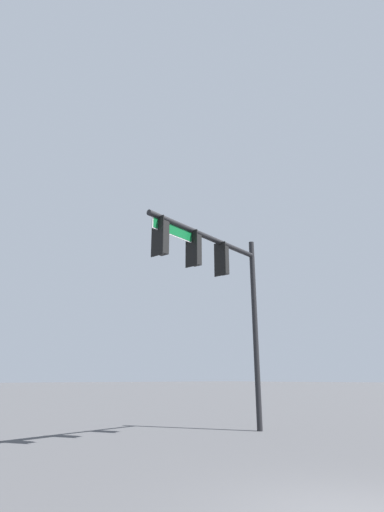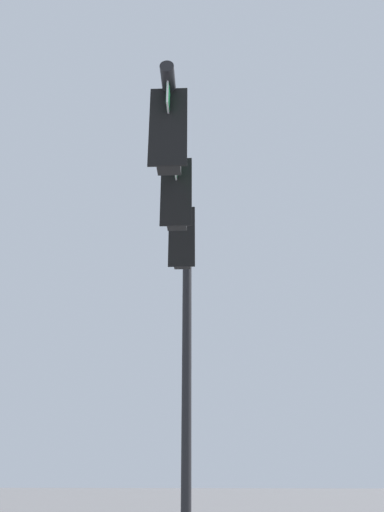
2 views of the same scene
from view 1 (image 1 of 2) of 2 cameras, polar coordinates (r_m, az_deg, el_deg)
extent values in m
cylinder|color=black|center=(16.40, 9.03, -10.43)|extent=(0.21, 0.21, 7.44)
cylinder|color=black|center=(14.67, 2.30, 2.69)|extent=(5.98, 1.14, 0.19)
cube|color=black|center=(15.00, 4.01, -0.43)|extent=(0.11, 0.52, 1.30)
cube|color=black|center=(15.15, 4.44, -0.59)|extent=(0.41, 0.37, 1.10)
cylinder|color=black|center=(15.34, 4.38, 1.60)|extent=(0.04, 0.04, 0.12)
cylinder|color=#340503|center=(15.40, 4.84, 0.43)|extent=(0.06, 0.22, 0.22)
cylinder|color=yellow|center=(15.31, 4.87, -0.75)|extent=(0.06, 0.22, 0.22)
cylinder|color=black|center=(15.22, 4.91, -1.94)|extent=(0.06, 0.22, 0.22)
cube|color=black|center=(13.76, -0.08, 1.08)|extent=(0.11, 0.52, 1.30)
cube|color=black|center=(13.90, 0.43, 0.90)|extent=(0.41, 0.37, 1.10)
cylinder|color=black|center=(14.10, 0.42, 3.26)|extent=(0.04, 0.04, 0.12)
cylinder|color=#340503|center=(14.15, 0.94, 1.98)|extent=(0.06, 0.22, 0.22)
cylinder|color=yellow|center=(14.04, 0.95, 0.70)|extent=(0.06, 0.22, 0.22)
cylinder|color=black|center=(13.94, 0.96, -0.59)|extent=(0.06, 0.22, 0.22)
cube|color=black|center=(12.60, -4.95, 2.88)|extent=(0.11, 0.52, 1.30)
cube|color=black|center=(12.73, -4.35, 2.66)|extent=(0.41, 0.37, 1.10)
cylinder|color=black|center=(12.95, -4.29, 5.20)|extent=(0.04, 0.04, 0.12)
cylinder|color=#340503|center=(12.98, -3.70, 3.80)|extent=(0.06, 0.22, 0.22)
cylinder|color=yellow|center=(12.87, -3.73, 2.43)|extent=(0.06, 0.22, 0.22)
cylinder|color=black|center=(12.76, -3.76, 1.03)|extent=(0.06, 0.22, 0.22)
cube|color=#0F602D|center=(13.26, -2.56, 3.64)|extent=(1.94, 0.35, 0.34)
cube|color=white|center=(13.26, -2.56, 3.64)|extent=(2.00, 0.34, 0.40)
camera|label=2|loc=(8.44, -30.86, -15.61)|focal=35.00mm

